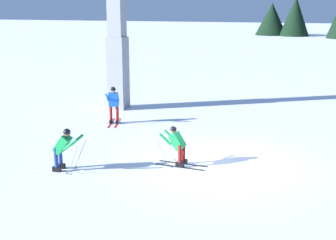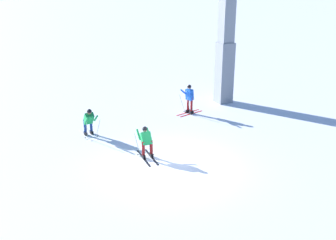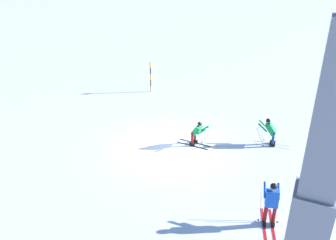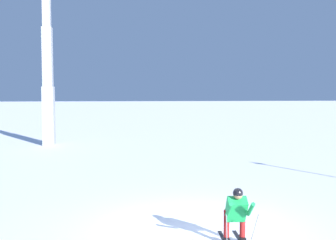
{
  "view_description": "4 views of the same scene",
  "coord_description": "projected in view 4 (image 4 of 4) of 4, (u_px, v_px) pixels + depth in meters",
  "views": [
    {
      "loc": [
        2.91,
        -14.34,
        5.25
      ],
      "look_at": [
        -2.02,
        0.58,
        1.21
      ],
      "focal_mm": 47.8,
      "sensor_mm": 36.0,
      "label": 1
    },
    {
      "loc": [
        13.51,
        -6.33,
        7.46
      ],
      "look_at": [
        -0.89,
        0.18,
        1.69
      ],
      "focal_mm": 42.53,
      "sensor_mm": 36.0,
      "label": 2
    },
    {
      "loc": [
        -6.31,
        13.24,
        8.05
      ],
      "look_at": [
        -0.92,
        1.94,
        2.41
      ],
      "focal_mm": 34.72,
      "sensor_mm": 36.0,
      "label": 3
    },
    {
      "loc": [
        -9.9,
        1.7,
        3.42
      ],
      "look_at": [
        -1.75,
        0.87,
        2.84
      ],
      "focal_mm": 43.98,
      "sensor_mm": 36.0,
      "label": 4
    }
  ],
  "objects": [
    {
      "name": "skier_carving_main",
      "position": [
        236.0,
        213.0,
        8.99
      ],
      "size": [
        1.76,
        0.72,
        1.46
      ],
      "color": "black",
      "rests_on": "ground_plane"
    },
    {
      "name": "lift_tower_far",
      "position": [
        48.0,
        67.0,
        25.77
      ],
      "size": [
        0.7,
        3.06,
        11.66
      ],
      "color": "gray",
      "rests_on": "ground_plane"
    },
    {
      "name": "ground_plane",
      "position": [
        195.0,
        229.0,
        10.24
      ],
      "size": [
        260.0,
        260.0,
        0.0
      ],
      "primitive_type": "plane",
      "color": "white"
    }
  ]
}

